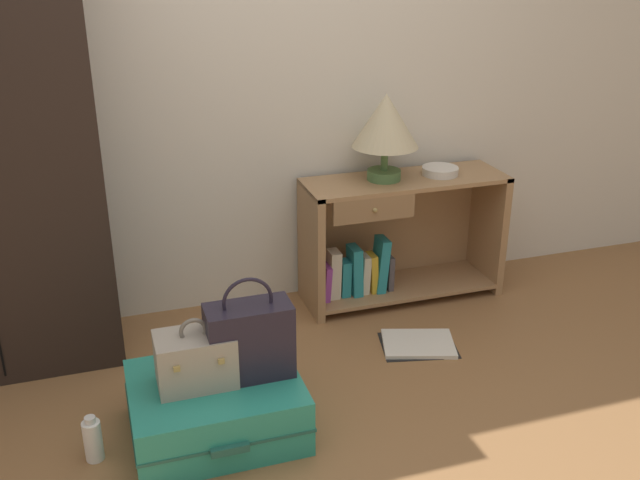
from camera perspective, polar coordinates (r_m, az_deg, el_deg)
name	(u,v)px	position (r m, az deg, el deg)	size (l,w,h in m)	color
ground_plane	(343,474)	(2.78, 1.85, -17.83)	(9.00, 9.00, 0.00)	olive
back_wall	(240,50)	(3.58, -6.26, 14.60)	(6.40, 0.10, 2.60)	silver
bookshelf	(393,239)	(3.84, 5.73, 0.10)	(1.05, 0.37, 0.66)	#A37A51
table_lamp	(386,123)	(3.62, 5.17, 9.11)	(0.33, 0.33, 0.44)	#4C7542
bowl	(440,171)	(3.81, 9.39, 5.37)	(0.19, 0.19, 0.04)	silver
suitcase_large	(216,406)	(2.92, -8.15, -12.79)	(0.65, 0.55, 0.23)	teal
train_case	(195,359)	(2.80, -9.73, -9.18)	(0.29, 0.20, 0.28)	#A89E8E
handbag	(249,340)	(2.79, -5.55, -7.78)	(0.33, 0.16, 0.42)	#231E2D
bottle	(93,440)	(2.91, -17.37, -14.71)	(0.07, 0.07, 0.19)	white
open_book_on_floor	(418,344)	(3.52, 7.71, -8.08)	(0.40, 0.34, 0.02)	white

